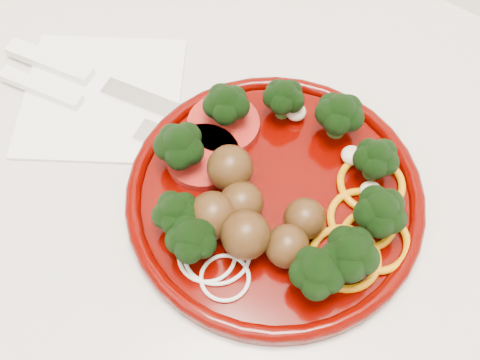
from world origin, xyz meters
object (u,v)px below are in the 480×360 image
Objects in this scene: knife at (84,75)px; plate at (275,193)px; napkin at (102,96)px; fork at (63,97)px.

plate is at bearing -11.92° from knife.
napkin is 0.72× the size of fork.
plate is 1.71× the size of napkin.
napkin is 0.63× the size of knife.
fork reaches higher than napkin.
knife is 1.13× the size of fork.
knife is at bearing 83.00° from fork.
knife is 0.03m from fork.
plate is at bearing -4.07° from fork.
napkin is 0.03m from knife.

